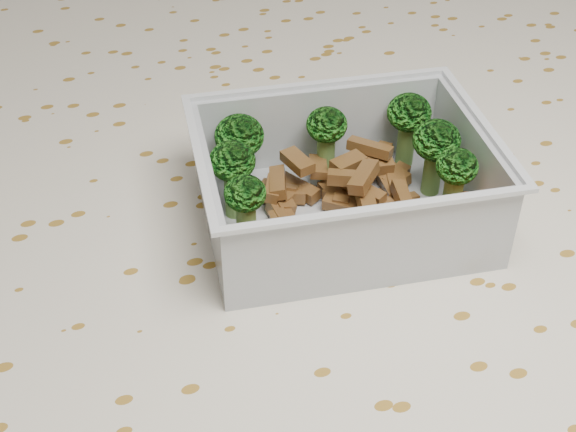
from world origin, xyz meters
name	(u,v)px	position (x,y,z in m)	size (l,w,h in m)	color
dining_table	(279,354)	(0.00, 0.00, 0.67)	(1.40, 0.90, 0.75)	brown
tablecloth	(278,300)	(0.00, 0.00, 0.72)	(1.46, 0.96, 0.19)	beige
lunch_container	(343,193)	(0.05, 0.02, 0.78)	(0.19, 0.16, 0.06)	silver
broccoli_florets	(335,150)	(0.05, 0.04, 0.80)	(0.16, 0.11, 0.05)	#608C3F
meat_pile	(341,186)	(0.05, 0.03, 0.77)	(0.11, 0.07, 0.03)	brown
sausage	(366,235)	(0.05, -0.02, 0.77)	(0.15, 0.02, 0.02)	#BA4C13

